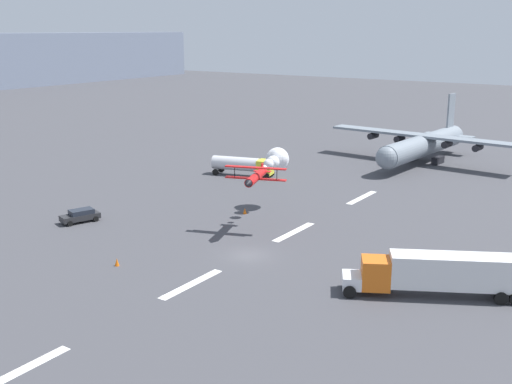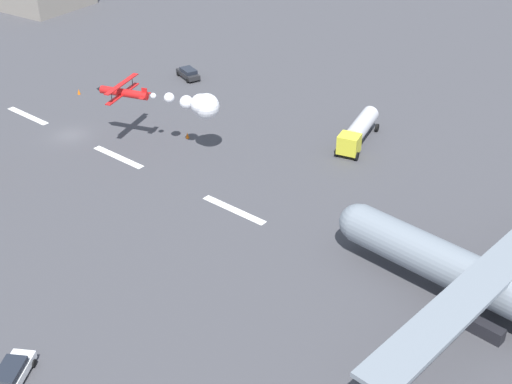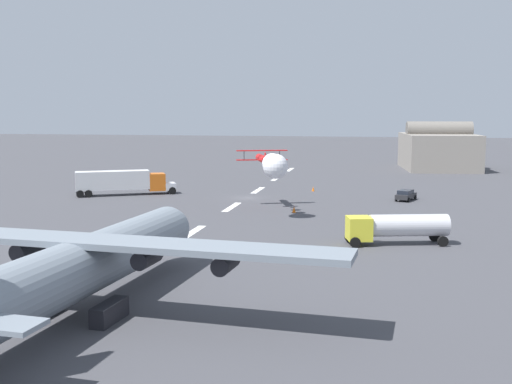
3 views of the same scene
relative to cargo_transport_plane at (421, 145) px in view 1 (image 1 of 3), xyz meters
name	(u,v)px [view 1 (image 1 of 3)]	position (x,y,z in m)	size (l,w,h in m)	color
ground_plane	(249,255)	(-52.66, -1.19, -3.21)	(440.00, 440.00, 0.00)	#424247
runway_stripe_1	(19,372)	(-79.61, -1.19, -3.21)	(8.00, 0.90, 0.01)	white
runway_stripe_2	(192,284)	(-61.64, -1.19, -3.21)	(8.00, 0.90, 0.01)	white
runway_stripe_3	(294,232)	(-43.67, -1.19, -3.21)	(8.00, 0.90, 0.01)	white
runway_stripe_4	(362,198)	(-25.70, -1.19, -3.21)	(8.00, 0.90, 0.01)	white
cargo_transport_plane	(421,145)	(0.00, 0.00, 0.00)	(28.49, 33.96, 10.86)	gray
stunt_biplane_red	(274,161)	(-37.77, 5.22, 3.12)	(15.15, 8.39, 2.97)	red
semi_truck_orange	(437,272)	(-51.95, -20.15, -1.08)	(9.38, 14.32, 3.70)	silver
fuel_tanker_truck	(243,165)	(-23.93, 19.63, -1.46)	(4.98, 9.94, 2.90)	yellow
airport_staff_sedan	(80,215)	(-54.47, 21.65, -2.40)	(4.83, 3.19, 1.52)	#262628
traffic_cone_near	(117,262)	(-62.17, 7.63, -2.84)	(0.44, 0.44, 0.75)	orange
traffic_cone_far	(245,211)	(-40.87, 7.51, -2.84)	(0.44, 0.44, 0.75)	orange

